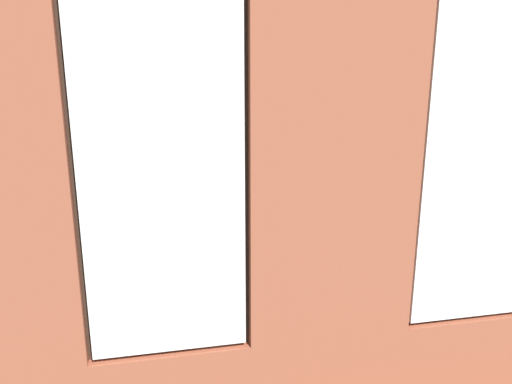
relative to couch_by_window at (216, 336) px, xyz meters
name	(u,v)px	position (x,y,z in m)	size (l,w,h in m)	color
ground_plane	(249,265)	(-0.69, -2.21, -0.38)	(6.46, 6.47, 0.10)	brown
brick_wall_with_windows	(335,179)	(-0.69, 0.65, 1.40)	(5.86, 0.30, 3.51)	#9E5138
couch_by_window	(216,336)	(0.00, 0.00, 0.00)	(1.75, 0.87, 0.80)	black
couch_left	(444,244)	(-2.92, -1.48, 0.00)	(0.93, 2.03, 0.80)	black
coffee_table	(256,240)	(-0.73, -1.94, 0.05)	(1.26, 0.89, 0.43)	#A87547
cup_ceramic	(226,238)	(-0.35, -1.81, 0.15)	(0.07, 0.07, 0.09)	#4C4C51
candle_jar	(256,231)	(-0.73, -1.94, 0.16)	(0.08, 0.08, 0.11)	#B7333D
table_plant_small	(266,230)	(-0.83, -1.81, 0.22)	(0.14, 0.14, 0.21)	brown
remote_black	(281,229)	(-1.08, -2.10, 0.11)	(0.05, 0.17, 0.02)	black
remote_gray	(241,233)	(-0.57, -2.05, 0.11)	(0.05, 0.17, 0.02)	#59595B
media_console	(27,261)	(1.88, -2.20, -0.10)	(0.94, 0.42, 0.46)	black
tv_flatscreen	(20,209)	(1.88, -2.20, 0.52)	(1.12, 0.20, 0.78)	black
papasan_chair	(235,189)	(-0.85, -4.16, 0.11)	(1.10, 1.10, 0.69)	olive
potted_plant_foreground_right	(75,162)	(1.59, -4.39, 0.60)	(1.11, 1.03, 1.58)	#47423D
potted_plant_beside_window_right	(63,320)	(1.10, 0.10, 0.33)	(0.66, 0.66, 0.98)	brown
potted_plant_corner_near_left	(357,173)	(-3.07, -4.44, 0.20)	(0.47, 0.47, 0.81)	beige
potted_plant_between_couches	(372,256)	(-1.33, -0.07, 0.54)	(0.96, 0.94, 1.39)	beige
potted_plant_near_tv	(62,255)	(1.33, -1.28, 0.29)	(0.96, 0.97, 1.16)	brown
potted_plant_mid_room_small	(296,219)	(-1.46, -2.73, 0.01)	(0.27, 0.27, 0.53)	gray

